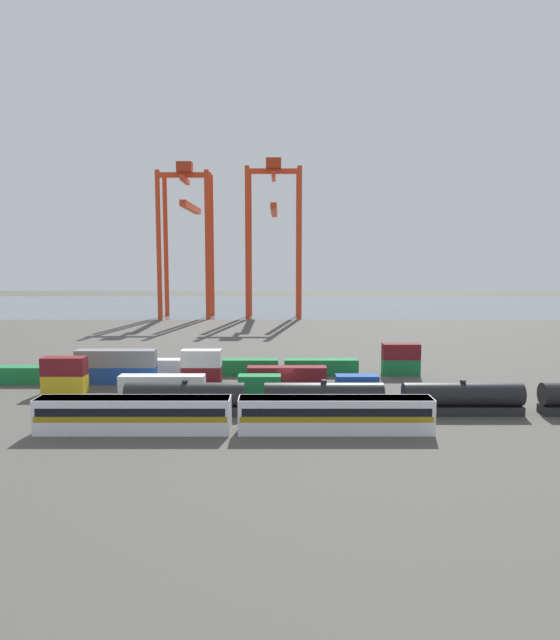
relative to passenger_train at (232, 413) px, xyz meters
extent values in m
plane|color=#4C4944|center=(5.92, 63.35, -2.14)|extent=(420.00, 420.00, 0.00)
cube|color=slate|center=(5.92, 169.29, -2.14)|extent=(400.00, 110.00, 0.01)
cube|color=silver|center=(-11.09, 0.00, -0.19)|extent=(21.29, 3.10, 3.90)
cube|color=#9E8414|center=(-11.09, 0.00, -0.29)|extent=(20.86, 3.14, 0.64)
cube|color=black|center=(-11.09, 0.00, 0.49)|extent=(20.44, 3.13, 0.90)
cube|color=slate|center=(-11.09, 0.00, 1.58)|extent=(21.07, 2.85, 0.36)
cube|color=silver|center=(11.09, 0.00, -0.19)|extent=(21.29, 3.10, 3.90)
cube|color=#9E8414|center=(11.09, 0.00, -0.29)|extent=(20.86, 3.14, 0.64)
cube|color=black|center=(11.09, 0.00, 0.49)|extent=(20.44, 3.13, 0.90)
cube|color=slate|center=(11.09, 0.00, 1.58)|extent=(21.07, 2.85, 0.36)
cube|color=#232326|center=(-6.65, 7.26, -1.59)|extent=(14.56, 2.50, 1.10)
cylinder|color=black|center=(-6.65, 7.26, 0.37)|extent=(14.56, 2.83, 2.83)
cylinder|color=black|center=(-6.65, 7.26, 1.97)|extent=(0.70, 0.70, 0.36)
cube|color=#232326|center=(10.37, 7.26, -1.59)|extent=(14.56, 2.50, 1.10)
cylinder|color=black|center=(10.37, 7.26, 0.37)|extent=(14.56, 2.83, 2.83)
cylinder|color=black|center=(10.37, 7.26, 1.97)|extent=(0.70, 0.70, 0.36)
cube|color=#232326|center=(27.40, 7.26, -1.59)|extent=(14.56, 2.50, 1.10)
cylinder|color=black|center=(27.40, 7.26, 0.37)|extent=(14.56, 2.83, 2.83)
cylinder|color=black|center=(27.40, 7.26, 1.97)|extent=(0.70, 0.70, 0.36)
cube|color=gold|center=(-25.59, 18.13, -0.84)|extent=(6.04, 2.44, 2.60)
cube|color=maroon|center=(-25.59, 18.13, 1.76)|extent=(6.04, 2.44, 2.60)
cube|color=silver|center=(-11.75, 18.13, -0.84)|extent=(12.10, 2.44, 2.60)
cube|color=#197538|center=(2.09, 18.13, -0.84)|extent=(6.04, 2.44, 2.60)
cube|color=#1C4299|center=(15.93, 18.13, -0.84)|extent=(6.04, 2.44, 2.60)
cube|color=#197538|center=(-33.15, 24.49, -0.84)|extent=(12.10, 2.44, 2.60)
cube|color=#1C4299|center=(-20.09, 24.49, -0.84)|extent=(12.10, 2.44, 2.60)
cube|color=slate|center=(-20.09, 24.49, 1.76)|extent=(12.10, 2.44, 2.60)
cube|color=maroon|center=(-7.02, 24.49, -0.84)|extent=(6.04, 2.44, 2.60)
cube|color=silver|center=(-7.02, 24.49, 1.76)|extent=(6.04, 2.44, 2.60)
cube|color=maroon|center=(6.04, 24.49, -0.84)|extent=(12.10, 2.44, 2.60)
cube|color=gold|center=(-27.55, 30.84, -0.84)|extent=(6.04, 2.44, 2.60)
cube|color=silver|center=(-14.45, 30.84, -0.84)|extent=(12.10, 2.44, 2.60)
cube|color=#197538|center=(-1.34, 30.84, -0.84)|extent=(12.10, 2.44, 2.60)
cube|color=#197538|center=(11.76, 30.84, -0.84)|extent=(12.10, 2.44, 2.60)
cube|color=#197538|center=(24.87, 30.84, -0.84)|extent=(6.04, 2.44, 2.60)
cube|color=maroon|center=(24.87, 30.84, 1.76)|extent=(6.04, 2.44, 2.60)
cylinder|color=red|center=(-32.97, 117.12, 21.01)|extent=(1.50, 1.50, 46.30)
cylinder|color=red|center=(-17.74, 117.12, 21.01)|extent=(1.50, 1.50, 46.30)
cylinder|color=red|center=(-32.97, 128.04, 21.01)|extent=(1.50, 1.50, 46.30)
cylinder|color=red|center=(-17.74, 128.04, 21.01)|extent=(1.50, 1.50, 46.30)
cube|color=red|center=(-25.36, 122.58, 43.36)|extent=(16.83, 1.20, 1.60)
cube|color=red|center=(-25.36, 122.58, 41.76)|extent=(1.20, 12.52, 1.60)
cube|color=red|center=(-25.36, 134.48, 34.18)|extent=(2.00, 34.02, 2.00)
cube|color=#9F2C14|center=(-25.36, 122.58, 45.76)|extent=(4.80, 4.00, 3.20)
cylinder|color=red|center=(-5.14, 116.83, 21.59)|extent=(1.50, 1.50, 47.48)
cylinder|color=red|center=(11.07, 116.83, 21.59)|extent=(1.50, 1.50, 47.48)
cylinder|color=red|center=(-5.14, 128.33, 21.59)|extent=(1.50, 1.50, 47.48)
cylinder|color=red|center=(11.07, 128.33, 21.59)|extent=(1.50, 1.50, 47.48)
cube|color=red|center=(2.97, 122.58, 44.53)|extent=(17.81, 1.20, 1.60)
cube|color=red|center=(2.97, 122.58, 42.93)|extent=(1.20, 13.11, 1.60)
cube|color=red|center=(2.97, 134.83, 33.29)|extent=(2.00, 35.01, 2.00)
cube|color=#9F2C14|center=(2.97, 122.58, 46.93)|extent=(4.80, 4.00, 3.20)
camera|label=1|loc=(5.00, -60.29, 16.91)|focal=31.60mm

